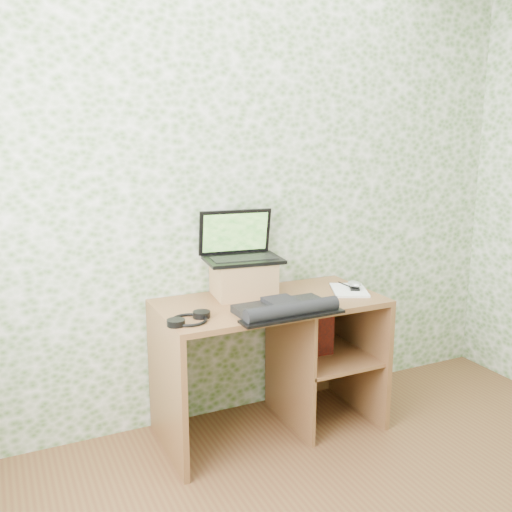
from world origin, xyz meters
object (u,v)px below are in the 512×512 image
desk (280,343)px  riser (243,278)px  laptop (240,248)px  keyboard (286,308)px  notepad (349,290)px

desk → riser: 0.42m
riser → laptop: laptop is taller
keyboard → notepad: bearing=19.3°
desk → keyboard: 0.41m
desk → notepad: notepad is taller
laptop → notepad: size_ratio=1.64×
keyboard → riser: bearing=98.0°
riser → keyboard: 0.39m
laptop → notepad: (0.57, -0.22, -0.25)m
laptop → notepad: laptop is taller
laptop → keyboard: bearing=-74.6°
laptop → notepad: 0.66m
desk → keyboard: (-0.11, -0.26, 0.30)m
desk → laptop: (-0.17, 0.16, 0.52)m
riser → laptop: bearing=90.0°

